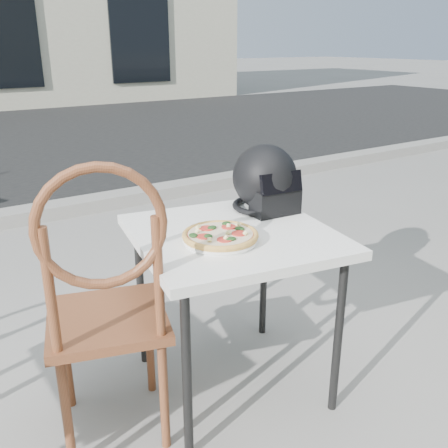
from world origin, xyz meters
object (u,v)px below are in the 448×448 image
cafe_table_main (233,246)px  cafe_chair_main (106,296)px  helmet (266,181)px  plate (220,240)px  pizza (220,235)px

cafe_table_main → cafe_chair_main: cafe_chair_main is taller
cafe_table_main → helmet: helmet is taller
cafe_table_main → helmet: 0.39m
cafe_table_main → cafe_chair_main: bearing=-176.4°
cafe_table_main → cafe_chair_main: 0.57m
cafe_table_main → cafe_chair_main: (-0.57, -0.04, -0.05)m
helmet → cafe_chair_main: (-0.86, -0.19, -0.25)m
plate → cafe_chair_main: cafe_chair_main is taller
pizza → helmet: 0.47m
plate → cafe_table_main: bearing=33.4°
plate → helmet: bearing=30.0°
cafe_table_main → plate: 0.15m
cafe_table_main → plate: size_ratio=2.77×
plate → helmet: (0.40, 0.23, 0.13)m
cafe_table_main → cafe_chair_main: size_ratio=0.80×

